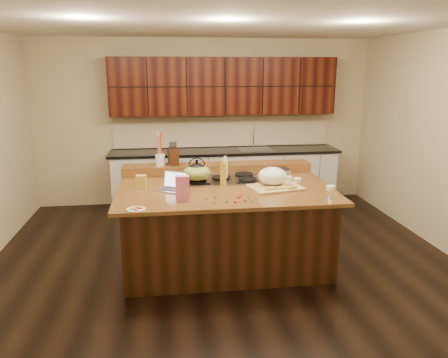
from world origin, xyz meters
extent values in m
cube|color=black|center=(0.00, 0.00, -0.01)|extent=(5.50, 5.00, 0.01)
cube|color=silver|center=(0.00, 0.00, 2.71)|extent=(5.50, 5.00, 0.01)
cube|color=#C3B088|center=(0.00, 2.50, 1.35)|extent=(5.50, 0.01, 2.70)
cube|color=#C3B088|center=(0.00, -2.50, 1.35)|extent=(5.50, 0.01, 2.70)
cube|color=black|center=(0.00, 0.00, 0.44)|extent=(2.22, 1.42, 0.88)
cube|color=black|center=(0.00, 0.00, 0.90)|extent=(2.40, 1.60, 0.04)
cube|color=black|center=(0.00, 0.70, 0.98)|extent=(2.40, 0.30, 0.12)
cube|color=gray|center=(0.00, 0.30, 0.93)|extent=(0.92, 0.52, 0.02)
cylinder|color=black|center=(-0.30, 0.43, 0.95)|extent=(0.22, 0.22, 0.03)
cylinder|color=black|center=(0.30, 0.43, 0.95)|extent=(0.22, 0.22, 0.03)
cylinder|color=black|center=(-0.30, 0.17, 0.95)|extent=(0.22, 0.22, 0.03)
cylinder|color=black|center=(0.30, 0.17, 0.95)|extent=(0.22, 0.22, 0.03)
cylinder|color=black|center=(0.00, 0.30, 0.95)|extent=(0.22, 0.22, 0.03)
cube|color=silver|center=(0.30, 2.17, 0.45)|extent=(3.60, 0.62, 0.90)
cube|color=black|center=(0.30, 2.17, 0.92)|extent=(3.70, 0.66, 0.04)
cube|color=gray|center=(0.80, 2.17, 0.94)|extent=(0.55, 0.42, 0.01)
cylinder|color=gray|center=(0.80, 2.35, 1.12)|extent=(0.02, 0.02, 0.36)
cube|color=black|center=(0.30, 2.32, 1.95)|extent=(3.60, 0.34, 0.90)
cube|color=#C3B088|center=(0.30, 2.48, 1.20)|extent=(3.60, 0.03, 0.50)
ellipsoid|color=black|center=(-0.30, 0.17, 1.07)|extent=(0.23, 0.23, 0.20)
ellipsoid|color=olive|center=(-0.30, 0.17, 1.05)|extent=(0.38, 0.38, 0.18)
cube|color=#B7B7BC|center=(-0.60, -0.09, 0.93)|extent=(0.34, 0.31, 0.01)
cube|color=black|center=(-0.60, -0.09, 0.94)|extent=(0.27, 0.22, 0.00)
cube|color=#B7B7BC|center=(-0.55, 0.00, 1.03)|extent=(0.28, 0.19, 0.18)
cube|color=silver|center=(-0.56, -0.01, 1.03)|extent=(0.25, 0.17, 0.16)
cylinder|color=gold|center=(-0.01, 0.04, 1.06)|extent=(0.09, 0.09, 0.27)
cylinder|color=silver|center=(0.04, 0.28, 1.04)|extent=(0.08, 0.08, 0.25)
cube|color=tan|center=(0.56, -0.15, 0.93)|extent=(0.63, 0.52, 0.03)
ellipsoid|color=white|center=(0.54, -0.07, 1.05)|extent=(0.33, 0.33, 0.20)
cube|color=#EDD872|center=(0.46, -0.28, 0.96)|extent=(0.12, 0.03, 0.03)
cube|color=#EDD872|center=(0.58, -0.28, 0.96)|extent=(0.12, 0.03, 0.03)
cube|color=#EDD872|center=(0.70, -0.28, 0.96)|extent=(0.12, 0.03, 0.03)
cylinder|color=gray|center=(0.68, -0.17, 0.95)|extent=(0.21, 0.09, 0.01)
cylinder|color=white|center=(1.15, -0.27, 0.94)|extent=(0.13, 0.13, 0.04)
cylinder|color=white|center=(0.88, 0.11, 0.94)|extent=(0.12, 0.12, 0.04)
cylinder|color=white|center=(0.80, 0.21, 0.94)|extent=(0.10, 0.10, 0.04)
cylinder|color=#996B3F|center=(0.75, 0.35, 0.97)|extent=(0.31, 0.31, 0.09)
cone|color=silver|center=(1.02, -0.62, 0.96)|extent=(0.09, 0.09, 0.07)
cube|color=pink|center=(-0.49, -0.47, 1.05)|extent=(0.14, 0.08, 0.26)
cylinder|color=white|center=(-0.95, -0.71, 0.93)|extent=(0.22, 0.22, 0.01)
cube|color=gold|center=(-0.93, 0.06, 1.00)|extent=(0.12, 0.08, 0.15)
cylinder|color=white|center=(-0.72, 0.70, 1.11)|extent=(0.16, 0.16, 0.14)
cube|color=black|center=(-0.56, 0.70, 1.15)|extent=(0.14, 0.20, 0.22)
ellipsoid|color=red|center=(0.08, -0.46, 0.93)|extent=(0.02, 0.02, 0.02)
ellipsoid|color=#198C26|center=(0.18, -0.47, 0.93)|extent=(0.02, 0.02, 0.02)
ellipsoid|color=red|center=(0.11, -0.42, 0.93)|extent=(0.02, 0.02, 0.02)
ellipsoid|color=#198C26|center=(-0.18, -0.61, 0.93)|extent=(0.02, 0.02, 0.02)
ellipsoid|color=red|center=(0.02, -0.62, 0.93)|extent=(0.02, 0.02, 0.02)
ellipsoid|color=#198C26|center=(-0.06, -0.60, 0.93)|extent=(0.02, 0.02, 0.02)
ellipsoid|color=red|center=(0.13, -0.57, 0.93)|extent=(0.02, 0.02, 0.02)
ellipsoid|color=#198C26|center=(-0.25, -0.46, 0.93)|extent=(0.02, 0.02, 0.02)
ellipsoid|color=red|center=(-0.16, -0.43, 0.93)|extent=(0.02, 0.02, 0.02)
ellipsoid|color=#198C26|center=(0.19, -0.62, 0.93)|extent=(0.02, 0.02, 0.02)
camera|label=1|loc=(-0.64, -4.74, 2.23)|focal=35.00mm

